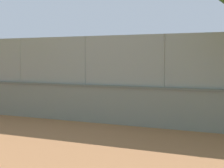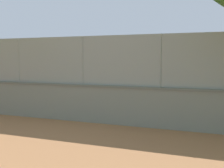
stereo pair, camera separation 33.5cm
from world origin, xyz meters
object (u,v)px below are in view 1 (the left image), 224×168
(player_foreground_swinging, at_px, (125,77))
(player_near_wall_returning, at_px, (184,93))
(sports_ball, at_px, (110,88))
(courtside_bench, at_px, (185,109))

(player_foreground_swinging, xyz_separation_m, player_near_wall_returning, (-7.21, 10.50, -0.07))
(player_near_wall_returning, relative_size, sports_ball, 9.60)
(player_foreground_swinging, bearing_deg, player_near_wall_returning, 124.48)
(sports_ball, height_order, courtside_bench, courtside_bench)
(player_foreground_swinging, bearing_deg, courtside_bench, 120.91)
(sports_ball, bearing_deg, player_near_wall_returning, 130.60)
(player_foreground_swinging, relative_size, player_near_wall_returning, 1.08)
(sports_ball, distance_m, courtside_bench, 14.93)
(player_near_wall_returning, distance_m, sports_ball, 12.73)
(player_near_wall_returning, distance_m, courtside_bench, 2.50)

